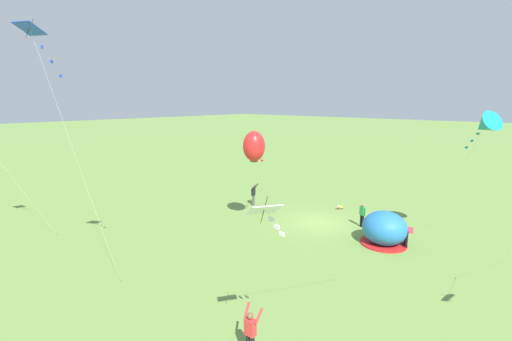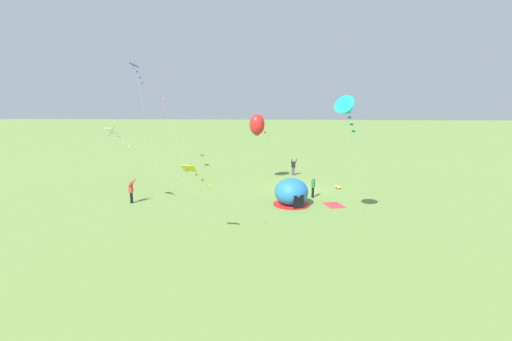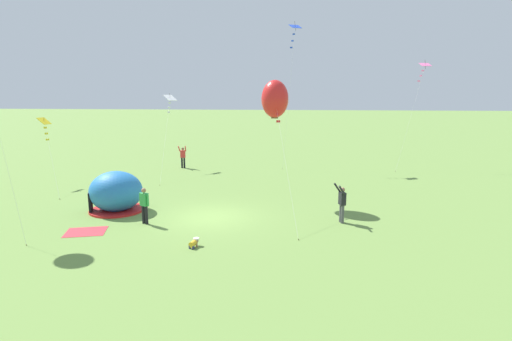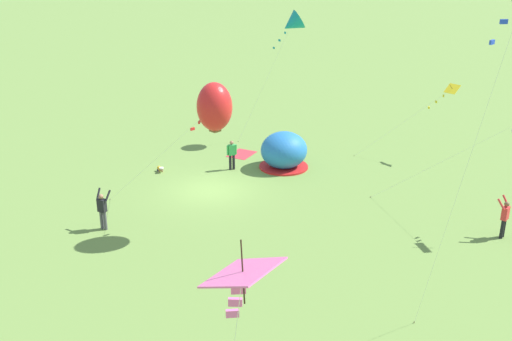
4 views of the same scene
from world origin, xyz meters
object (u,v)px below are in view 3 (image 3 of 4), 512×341
person_far_back (144,204)px  kite_blue (295,31)px  kite_yellow (45,125)px  person_arms_raised (342,202)px  kite_pink (424,68)px  person_with_toddler (183,156)px  toddler_crawling (194,243)px  kite_white (170,101)px  popup_tent (116,192)px  kite_red (275,99)px

person_far_back → kite_blue: kite_blue is taller
person_far_back → kite_yellow: kite_yellow is taller
person_arms_raised → kite_pink: kite_pink is taller
person_with_toddler → person_arms_raised: (11.77, -13.25, 0.00)m
kite_blue → kite_pink: bearing=5.9°
person_far_back → kite_blue: bearing=69.6°
toddler_crawling → person_with_toddler: 18.04m
kite_white → kite_yellow: (-6.21, -7.30, -1.54)m
kite_blue → kite_pink: 11.24m
popup_tent → person_arms_raised: size_ratio=1.49×
person_with_toddler → kite_pink: 21.38m
kite_red → kite_yellow: size_ratio=1.59×
toddler_crawling → person_arms_raised: bearing=32.3°
person_far_back → kite_pink: kite_pink is taller
toddler_crawling → popup_tent: bearing=140.2°
kite_white → person_arms_raised: bearing=-46.7°
popup_tent → toddler_crawling: popup_tent is taller
kite_pink → kite_white: size_ratio=1.14×
person_arms_raised → kite_white: kite_white is taller
person_far_back → popup_tent: bearing=140.8°
kite_red → person_far_back: bearing=-138.5°
popup_tent → person_far_back: size_ratio=1.63×
popup_tent → kite_yellow: kite_yellow is taller
kite_yellow → person_far_back: bearing=-37.5°
person_far_back → kite_red: (5.71, 5.06, 4.79)m
toddler_crawling → kite_pink: (14.10, 20.98, 7.99)m
person_arms_raised → toddler_crawling: bearing=-147.7°
toddler_crawling → kite_yellow: 16.90m
popup_tent → kite_white: (-1.34, 12.99, 4.55)m
kite_yellow → kite_blue: bearing=30.8°
kite_blue → kite_yellow: (-16.27, -9.68, -7.14)m
kite_blue → kite_red: bearing=-93.3°
popup_tent → toddler_crawling: (5.39, -4.49, -0.82)m
person_far_back → person_with_toddler: bearing=100.1°
person_with_toddler → kite_red: (8.29, -9.44, 4.76)m
kite_pink → kite_yellow: 29.42m
person_with_toddler → kite_pink: size_ratio=0.21×
toddler_crawling → person_far_back: bearing=139.8°
toddler_crawling → person_arms_raised: size_ratio=0.29×
kite_yellow → kite_white: bearing=49.6°
popup_tent → kite_white: size_ratio=0.36×
person_arms_raised → person_far_back: person_arms_raised is taller
popup_tent → kite_blue: size_ratio=0.23×
person_arms_raised → kite_pink: (7.99, 17.12, 7.17)m
toddler_crawling → person_with_toddler: (-5.67, 17.11, 0.82)m
person_arms_raised → kite_pink: 20.21m
toddler_crawling → kite_blue: 22.93m
popup_tent → kite_blue: bearing=60.4°
toddler_crawling → kite_white: (-6.73, 17.48, 5.37)m
popup_tent → kite_red: bearing=21.6°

